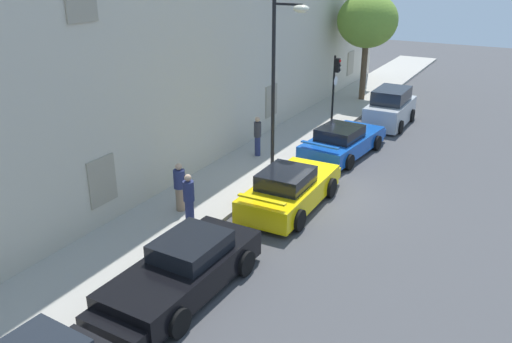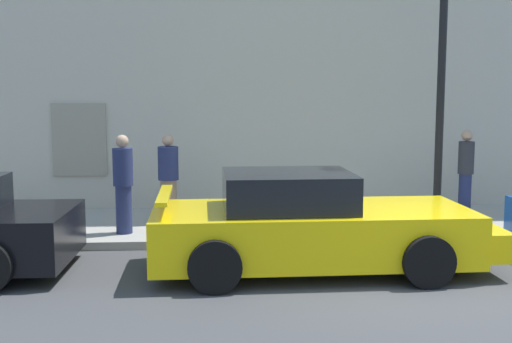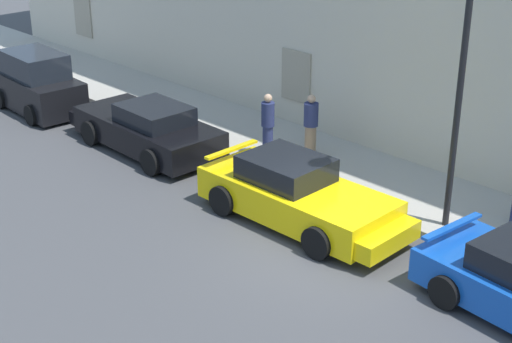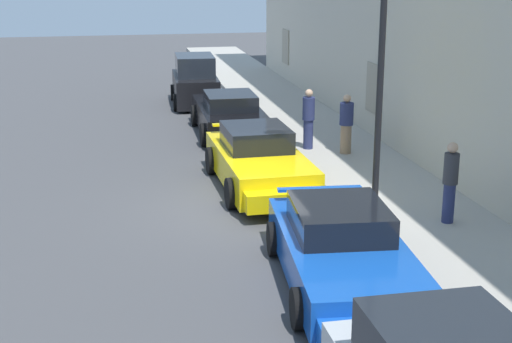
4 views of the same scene
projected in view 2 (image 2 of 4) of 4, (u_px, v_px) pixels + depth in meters
The scene contains 6 objects.
ground_plane at pixel (423, 282), 8.80m from camera, with size 80.00×80.00×0.00m, color #444447.
sidewalk at pixel (362, 223), 12.34m from camera, with size 60.00×3.06×0.14m, color #A8A399.
sportscar_yellow_flank at pixel (321, 227), 9.31m from camera, with size 5.01×2.18×1.45m.
pedestrian_admiring at pixel (123, 183), 11.08m from camera, with size 0.37×0.37×1.72m.
pedestrian_strolling at pixel (466, 171), 12.70m from camera, with size 0.34×0.34×1.70m.
pedestrian_bystander at pixel (168, 178), 12.01m from camera, with size 0.52×0.52×1.66m.
Camera 2 is at (-2.87, -8.37, 2.61)m, focal length 45.07 mm.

